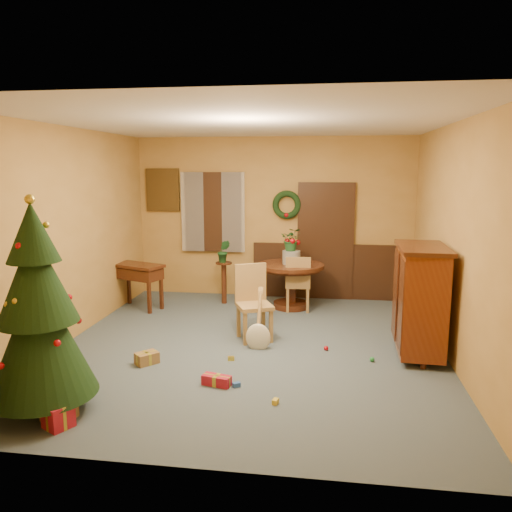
% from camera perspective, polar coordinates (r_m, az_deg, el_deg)
% --- Properties ---
extents(room_envelope, '(5.50, 5.50, 5.50)m').
position_cam_1_polar(room_envelope, '(9.06, 3.23, 2.20)').
color(room_envelope, '#323E4A').
rests_on(room_envelope, ground).
extents(dining_table, '(1.11, 1.11, 0.76)m').
position_cam_1_polar(dining_table, '(8.44, 4.04, -2.42)').
color(dining_table, black).
rests_on(dining_table, floor).
extents(urn, '(0.30, 0.30, 0.22)m').
position_cam_1_polar(urn, '(8.37, 4.07, -0.15)').
color(urn, slate).
rests_on(urn, dining_table).
extents(centerpiece_plant, '(0.35, 0.30, 0.39)m').
position_cam_1_polar(centerpiece_plant, '(8.32, 4.09, 1.91)').
color(centerpiece_plant, '#1E4C23').
rests_on(centerpiece_plant, urn).
extents(chair_near, '(0.59, 0.59, 1.04)m').
position_cam_1_polar(chair_near, '(6.93, -0.36, -4.96)').
color(chair_near, olive).
rests_on(chair_near, floor).
extents(chair_far, '(0.43, 0.43, 0.93)m').
position_cam_1_polar(chair_far, '(8.24, 4.81, -2.96)').
color(chair_far, olive).
rests_on(chair_far, floor).
extents(guitar, '(0.37, 0.52, 0.75)m').
position_cam_1_polar(guitar, '(6.55, 0.24, -7.39)').
color(guitar, beige).
rests_on(guitar, floor).
extents(plant_stand, '(0.28, 0.28, 0.73)m').
position_cam_1_polar(plant_stand, '(8.73, -3.68, -2.50)').
color(plant_stand, black).
rests_on(plant_stand, floor).
extents(stand_plant, '(0.24, 0.21, 0.39)m').
position_cam_1_polar(stand_plant, '(8.64, -3.72, 0.55)').
color(stand_plant, '#19471E').
rests_on(stand_plant, plant_stand).
extents(christmas_tree, '(1.02, 1.02, 2.11)m').
position_cam_1_polar(christmas_tree, '(5.17, -23.61, -5.92)').
color(christmas_tree, '#382111').
rests_on(christmas_tree, floor).
extents(writing_desk, '(0.95, 0.71, 0.76)m').
position_cam_1_polar(writing_desk, '(8.60, -13.33, -2.14)').
color(writing_desk, black).
rests_on(writing_desk, floor).
extents(sideboard, '(0.61, 1.11, 1.41)m').
position_cam_1_polar(sideboard, '(6.57, 18.26, -4.54)').
color(sideboard, '#501609').
rests_on(sideboard, floor).
extents(gift_a, '(0.32, 0.25, 0.16)m').
position_cam_1_polar(gift_a, '(5.29, -21.58, -16.15)').
color(gift_a, brown).
rests_on(gift_a, floor).
extents(gift_b, '(0.30, 0.30, 0.23)m').
position_cam_1_polar(gift_b, '(5.12, -21.68, -16.61)').
color(gift_b, '#A61628').
rests_on(gift_b, floor).
extents(gift_c, '(0.31, 0.31, 0.14)m').
position_cam_1_polar(gift_c, '(6.32, -12.36, -11.33)').
color(gift_c, brown).
rests_on(gift_c, floor).
extents(gift_d, '(0.34, 0.20, 0.11)m').
position_cam_1_polar(gift_d, '(5.64, -4.52, -13.98)').
color(gift_d, '#A61628').
rests_on(gift_d, floor).
extents(toy_a, '(0.09, 0.09, 0.05)m').
position_cam_1_polar(toy_a, '(5.60, -2.25, -14.49)').
color(toy_a, '#254DA1').
rests_on(toy_a, floor).
extents(toy_b, '(0.06, 0.06, 0.06)m').
position_cam_1_polar(toy_b, '(6.41, 13.12, -11.43)').
color(toy_b, '#238339').
rests_on(toy_b, floor).
extents(toy_c, '(0.07, 0.09, 0.05)m').
position_cam_1_polar(toy_c, '(5.24, 2.23, -16.28)').
color(toy_c, gold).
rests_on(toy_c, floor).
extents(toy_d, '(0.06, 0.06, 0.06)m').
position_cam_1_polar(toy_d, '(6.67, 8.02, -10.40)').
color(toy_d, '#AF0B13').
rests_on(toy_d, floor).
extents(toy_e, '(0.09, 0.07, 0.05)m').
position_cam_1_polar(toy_e, '(6.30, -2.86, -11.62)').
color(toy_e, gold).
rests_on(toy_e, floor).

